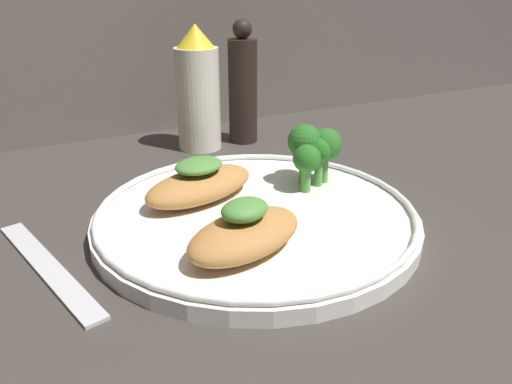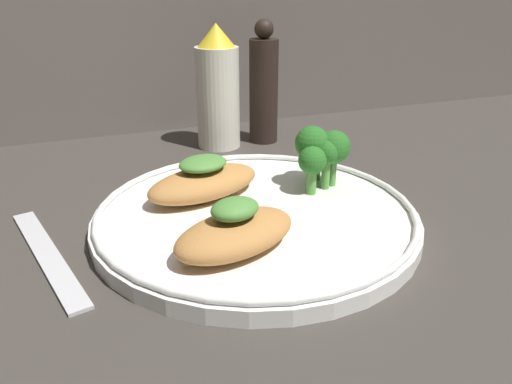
{
  "view_description": "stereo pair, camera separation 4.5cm",
  "coord_description": "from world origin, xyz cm",
  "px_view_note": "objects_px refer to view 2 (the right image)",
  "views": [
    {
      "loc": [
        -18.83,
        -37.05,
        21.66
      ],
      "look_at": [
        0.0,
        0.0,
        3.4
      ],
      "focal_mm": 35.0,
      "sensor_mm": 36.0,
      "label": 1
    },
    {
      "loc": [
        -14.69,
        -38.88,
        21.66
      ],
      "look_at": [
        0.0,
        0.0,
        3.4
      ],
      "focal_mm": 35.0,
      "sensor_mm": 36.0,
      "label": 2
    }
  ],
  "objects_px": {
    "broccoli_bunch": "(321,150)",
    "plate": "(256,216)",
    "pepper_grinder": "(264,88)",
    "sauce_bottle": "(218,90)"
  },
  "relations": [
    {
      "from": "sauce_bottle",
      "to": "pepper_grinder",
      "type": "relative_size",
      "value": 0.98
    },
    {
      "from": "broccoli_bunch",
      "to": "sauce_bottle",
      "type": "distance_m",
      "value": 0.21
    },
    {
      "from": "broccoli_bunch",
      "to": "pepper_grinder",
      "type": "distance_m",
      "value": 0.21
    },
    {
      "from": "broccoli_bunch",
      "to": "plate",
      "type": "bearing_deg",
      "value": -157.64
    },
    {
      "from": "sauce_bottle",
      "to": "pepper_grinder",
      "type": "xyz_separation_m",
      "value": [
        0.06,
        0.0,
        -0.0
      ]
    },
    {
      "from": "plate",
      "to": "pepper_grinder",
      "type": "distance_m",
      "value": 0.27
    },
    {
      "from": "plate",
      "to": "broccoli_bunch",
      "type": "xyz_separation_m",
      "value": [
        0.08,
        0.03,
        0.04
      ]
    },
    {
      "from": "plate",
      "to": "pepper_grinder",
      "type": "bearing_deg",
      "value": 67.01
    },
    {
      "from": "broccoli_bunch",
      "to": "sauce_bottle",
      "type": "xyz_separation_m",
      "value": [
        -0.05,
        0.2,
        0.02
      ]
    },
    {
      "from": "pepper_grinder",
      "to": "sauce_bottle",
      "type": "bearing_deg",
      "value": -180.0
    }
  ]
}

